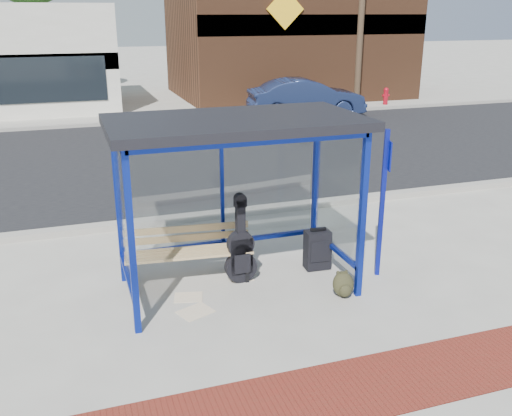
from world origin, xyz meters
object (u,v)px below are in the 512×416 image
object	(u,v)px
fire_hydrant	(386,95)
suitcase	(317,250)
bench	(189,249)
guitar_bag	(241,252)
parked_car	(306,98)
backpack	(344,285)

from	to	relation	value
fire_hydrant	suitcase	bearing A→B (deg)	-124.18
bench	guitar_bag	xyz separation A→B (m)	(0.69, -0.29, -0.02)
bench	parked_car	distance (m)	13.93
fire_hydrant	parked_car	bearing A→B (deg)	-159.54
bench	suitcase	world-z (taller)	bench
bench	backpack	bearing A→B (deg)	-25.92
guitar_bag	fire_hydrant	distance (m)	17.54
bench	suitcase	size ratio (longest dim) A/B	2.79
bench	suitcase	bearing A→B (deg)	-1.09
guitar_bag	suitcase	bearing A→B (deg)	0.19
guitar_bag	fire_hydrant	world-z (taller)	guitar_bag
parked_car	fire_hydrant	distance (m)	4.63
fire_hydrant	bench	bearing A→B (deg)	-129.75
bench	suitcase	xyz separation A→B (m)	(1.92, -0.24, -0.18)
guitar_bag	parked_car	size ratio (longest dim) A/B	0.30
bench	fire_hydrant	world-z (taller)	bench
bench	fire_hydrant	size ratio (longest dim) A/B	2.58
guitar_bag	parked_car	xyz separation A→B (m)	(6.33, 12.32, 0.24)
parked_car	suitcase	bearing A→B (deg)	163.68
suitcase	parked_car	bearing A→B (deg)	70.96
backpack	parked_car	xyz separation A→B (m)	(5.13, 13.21, 0.53)
parked_car	fire_hydrant	size ratio (longest dim) A/B	5.96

